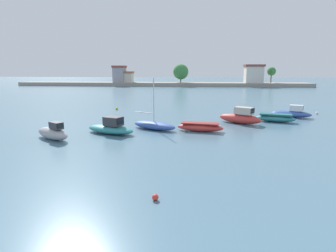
# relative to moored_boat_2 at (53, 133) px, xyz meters

# --- Properties ---
(moored_boat_2) EXTENTS (4.23, 3.34, 1.62)m
(moored_boat_2) POSITION_rel_moored_boat_2_xyz_m (0.00, 0.00, 0.00)
(moored_boat_2) COLOR #9E9EA3
(moored_boat_2) RESTS_ON ground
(moored_boat_3) EXTENTS (5.40, 3.65, 1.65)m
(moored_boat_3) POSITION_rel_moored_boat_2_xyz_m (4.43, 2.65, -0.04)
(moored_boat_3) COLOR teal
(moored_boat_3) RESTS_ON ground
(moored_boat_4) EXTENTS (5.12, 3.68, 5.20)m
(moored_boat_4) POSITION_rel_moored_boat_2_xyz_m (8.28, 4.87, -0.15)
(moored_boat_4) COLOR #3856A8
(moored_boat_4) RESTS_ON ground
(moored_boat_5) EXTENTS (4.73, 2.07, 0.86)m
(moored_boat_5) POSITION_rel_moored_boat_2_xyz_m (12.93, 4.44, -0.17)
(moored_boat_5) COLOR #C63833
(moored_boat_5) RESTS_ON ground
(moored_boat_6) EXTENTS (5.05, 4.09, 1.88)m
(moored_boat_6) POSITION_rel_moored_boat_2_xyz_m (17.58, 8.94, 0.12)
(moored_boat_6) COLOR #C63833
(moored_boat_6) RESTS_ON ground
(moored_boat_7) EXTENTS (4.65, 2.66, 0.95)m
(moored_boat_7) POSITION_rel_moored_boat_2_xyz_m (21.81, 10.32, -0.13)
(moored_boat_7) COLOR teal
(moored_boat_7) RESTS_ON ground
(moored_boat_8) EXTENTS (5.06, 3.25, 1.58)m
(moored_boat_8) POSITION_rel_moored_boat_2_xyz_m (24.83, 13.79, -0.06)
(moored_boat_8) COLOR #3856A8
(moored_boat_8) RESTS_ON ground
(mooring_buoy_0) EXTENTS (0.31, 0.31, 0.31)m
(mooring_buoy_0) POSITION_rel_moored_boat_2_xyz_m (10.50, -10.78, -0.43)
(mooring_buoy_0) COLOR red
(mooring_buoy_0) RESTS_ON ground
(mooring_buoy_1) EXTENTS (0.35, 0.35, 0.35)m
(mooring_buoy_1) POSITION_rel_moored_boat_2_xyz_m (-1.32, 4.43, -0.41)
(mooring_buoy_1) COLOR white
(mooring_buoy_1) RESTS_ON ground
(mooring_buoy_2) EXTENTS (0.40, 0.40, 0.40)m
(mooring_buoy_2) POSITION_rel_moored_boat_2_xyz_m (0.70, 18.25, -0.38)
(mooring_buoy_2) COLOR yellow
(mooring_buoy_2) RESTS_ON ground
(mooring_buoy_4) EXTENTS (0.34, 0.34, 0.34)m
(mooring_buoy_4) POSITION_rel_moored_boat_2_xyz_m (29.04, 16.50, -0.42)
(mooring_buoy_4) COLOR white
(mooring_buoy_4) RESTS_ON ground
(distant_shoreline) EXTENTS (103.33, 8.15, 7.71)m
(distant_shoreline) POSITION_rel_moored_boat_2_xyz_m (4.06, 77.88, 1.36)
(distant_shoreline) COLOR gray
(distant_shoreline) RESTS_ON ground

